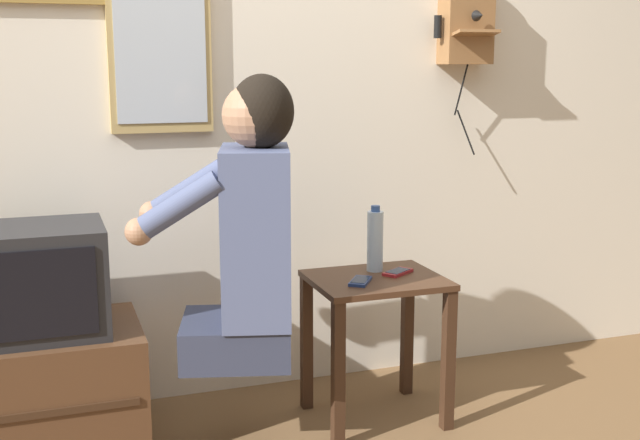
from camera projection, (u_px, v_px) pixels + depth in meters
wall_back at (201, 72)px, 3.03m from camera, size 6.80×0.05×2.55m
side_table at (376, 313)px, 2.93m from camera, size 0.47×0.39×0.54m
person at (248, 227)px, 2.64m from camera, size 0.58×0.48×0.95m
tv_stand at (38, 392)px, 2.72m from camera, size 0.69×0.49×0.43m
television at (34, 280)px, 2.63m from camera, size 0.46×0.37×0.36m
wall_phone_antique at (466, 21)px, 3.26m from camera, size 0.25×0.18×0.76m
wall_mirror at (159, 33)px, 2.91m from camera, size 0.37×0.03×0.72m
cell_phone_held at (360, 281)px, 2.83m from camera, size 0.12×0.14×0.01m
cell_phone_spare at (398, 272)px, 2.95m from camera, size 0.14×0.12×0.01m
water_bottle at (375, 240)px, 2.98m from camera, size 0.06×0.06×0.25m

